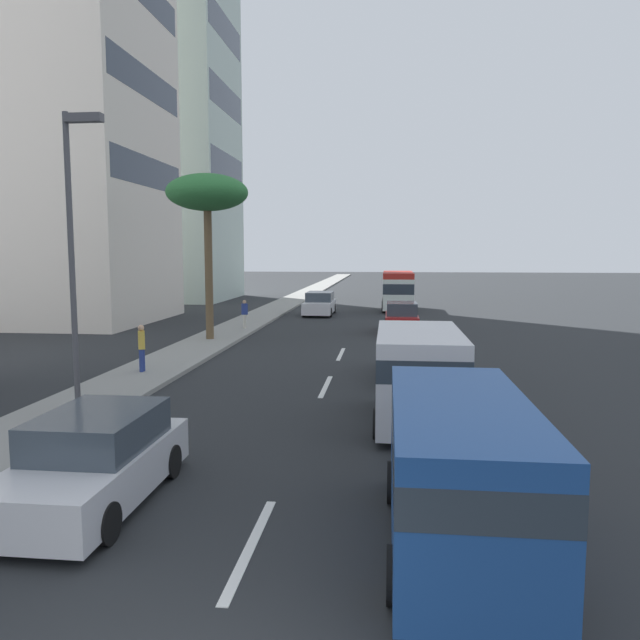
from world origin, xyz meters
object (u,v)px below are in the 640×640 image
minibus_lead (398,289)px  palm_tree (207,195)px  van_third (419,371)px  pedestrian_near_lamp (142,346)px  car_second (402,318)px  car_fourth (95,461)px  van_seventh (460,464)px  car_fifth (320,304)px  street_lamp (75,237)px  pedestrian_mid_block (245,313)px  car_sixth (416,355)px

minibus_lead → palm_tree: 20.31m
van_third → pedestrian_near_lamp: size_ratio=2.82×
minibus_lead → palm_tree: bearing=151.7°
car_second → car_fourth: size_ratio=0.91×
van_third → van_seventh: (-6.54, -0.28, -0.08)m
car_fifth → pedestrian_near_lamp: 22.00m
minibus_lead → street_lamp: bearing=165.6°
pedestrian_mid_block → car_second: bearing=-23.4°
pedestrian_mid_block → palm_tree: (-4.25, 0.71, 6.02)m
minibus_lead → pedestrian_near_lamp: size_ratio=3.88×
car_fourth → car_fifth: car_fifth is taller
car_fifth → van_seventh: (-33.28, -5.79, 0.52)m
van_third → car_fifth: van_third is taller
minibus_lead → pedestrian_mid_block: 15.56m
pedestrian_mid_block → van_third: bearing=-88.6°
car_fifth → palm_tree: 15.29m
van_third → pedestrian_mid_block: van_third is taller
car_fourth → pedestrian_mid_block: 23.35m
car_fourth → palm_tree: size_ratio=0.56×
minibus_lead → street_lamp: 33.06m
car_fifth → car_sixth: bearing=15.4°
street_lamp → van_third: bearing=-80.8°
car_second → van_third: 17.80m
van_third → pedestrian_near_lamp: 10.66m
van_third → palm_tree: palm_tree is taller
van_third → car_sixth: 6.02m
van_seventh → pedestrian_near_lamp: van_seventh is taller
car_fourth → van_seventh: size_ratio=0.85×
van_third → car_fourth: bearing=134.1°
pedestrian_near_lamp → street_lamp: bearing=164.9°
car_second → car_sixth: 11.82m
car_fourth → pedestrian_mid_block: (23.17, 2.88, 0.25)m
car_fifth → car_fourth: bearing=-0.5°
car_sixth → pedestrian_mid_block: pedestrian_mid_block is taller
car_fifth → pedestrian_near_lamp: (-21.66, 3.86, 0.31)m
car_fifth → pedestrian_near_lamp: bearing=-10.1°
car_sixth → palm_tree: bearing=52.5°
van_third → van_seventh: van_third is taller
van_third → street_lamp: street_lamp is taller
van_third → car_second: bearing=0.2°
car_sixth → van_seventh: bearing=-179.7°
street_lamp → car_second: bearing=-23.2°
car_fourth → street_lamp: size_ratio=0.59×
pedestrian_near_lamp → pedestrian_mid_block: (12.50, -0.71, -0.06)m
palm_tree → van_seventh: bearing=-154.1°
car_sixth → van_seventh: size_ratio=0.88×
pedestrian_mid_block → palm_tree: palm_tree is taller
car_fifth → van_seventh: van_seventh is taller
pedestrian_near_lamp → palm_tree: palm_tree is taller
car_fourth → car_sixth: 13.03m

